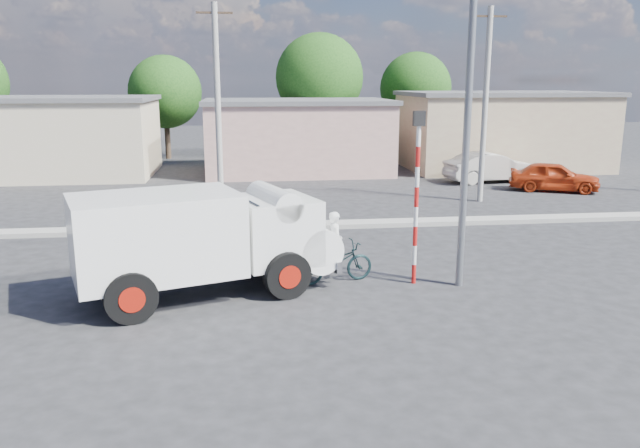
{
  "coord_description": "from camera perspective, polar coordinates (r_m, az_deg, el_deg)",
  "views": [
    {
      "loc": [
        -1.04,
        -13.33,
        5.08
      ],
      "look_at": [
        0.96,
        2.91,
        1.3
      ],
      "focal_mm": 35.0,
      "sensor_mm": 36.0,
      "label": 1
    }
  ],
  "objects": [
    {
      "name": "tree_row",
      "position": [
        41.97,
        -8.89,
        12.51
      ],
      "size": [
        34.13,
        7.32,
        8.1
      ],
      "color": "#38281E",
      "rests_on": "ground"
    },
    {
      "name": "utility_poles",
      "position": [
        25.71,
        2.65,
        10.74
      ],
      "size": [
        35.4,
        0.24,
        8.0
      ],
      "color": "#99968E",
      "rests_on": "ground"
    },
    {
      "name": "ground_plane",
      "position": [
        14.3,
        -2.4,
        -7.8
      ],
      "size": [
        120.0,
        120.0,
        0.0
      ],
      "primitive_type": "plane",
      "color": "#252527",
      "rests_on": "ground"
    },
    {
      "name": "traffic_pole",
      "position": [
        15.62,
        8.85,
        3.7
      ],
      "size": [
        0.28,
        0.18,
        4.36
      ],
      "color": "red",
      "rests_on": "ground"
    },
    {
      "name": "building_row",
      "position": [
        35.52,
        -3.57,
        8.23
      ],
      "size": [
        37.8,
        7.3,
        4.44
      ],
      "color": "beige",
      "rests_on": "ground"
    },
    {
      "name": "median",
      "position": [
        21.93,
        -4.1,
        -0.2
      ],
      "size": [
        40.0,
        0.8,
        0.16
      ],
      "primitive_type": "cube",
      "color": "#99968E",
      "rests_on": "ground"
    },
    {
      "name": "truck",
      "position": [
        15.11,
        -10.24,
        -1.23
      ],
      "size": [
        6.56,
        4.08,
        2.55
      ],
      "rotation": [
        0.0,
        0.0,
        0.33
      ],
      "color": "black",
      "rests_on": "ground"
    },
    {
      "name": "car_cream",
      "position": [
        33.01,
        15.28,
        5.03
      ],
      "size": [
        4.79,
        2.26,
        1.52
      ],
      "primitive_type": "imported",
      "rotation": [
        0.0,
        0.0,
        1.72
      ],
      "color": "beige",
      "rests_on": "ground"
    },
    {
      "name": "streetlight",
      "position": [
        15.43,
        12.91,
        12.25
      ],
      "size": [
        2.34,
        0.22,
        9.0
      ],
      "color": "slate",
      "rests_on": "ground"
    },
    {
      "name": "bicycle",
      "position": [
        15.98,
        1.38,
        -3.53
      ],
      "size": [
        2.14,
        1.16,
        1.07
      ],
      "primitive_type": "imported",
      "rotation": [
        0.0,
        0.0,
        1.81
      ],
      "color": "#15282A",
      "rests_on": "ground"
    },
    {
      "name": "cyclist",
      "position": [
        15.91,
        1.39,
        -2.67
      ],
      "size": [
        0.5,
        0.64,
        1.56
      ],
      "primitive_type": "imported",
      "rotation": [
        0.0,
        0.0,
        1.81
      ],
      "color": "silver",
      "rests_on": "ground"
    },
    {
      "name": "car_red",
      "position": [
        31.22,
        20.63,
        4.09
      ],
      "size": [
        4.35,
        3.06,
        1.37
      ],
      "primitive_type": "imported",
      "rotation": [
        0.0,
        0.0,
        1.17
      ],
      "color": "#B03211",
      "rests_on": "ground"
    }
  ]
}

